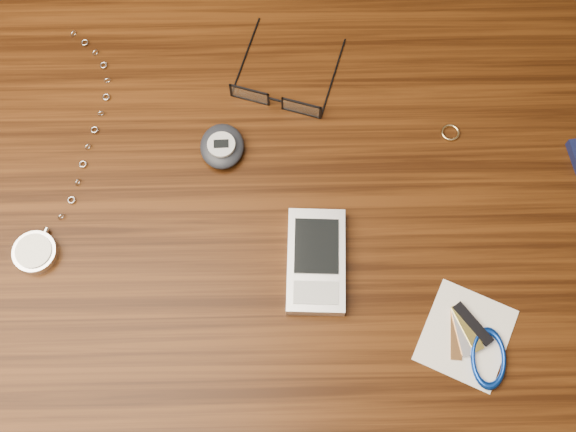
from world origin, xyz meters
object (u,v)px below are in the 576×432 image
(eyeglasses, at_px, (277,97))
(pedometer, at_px, (222,146))
(notepad_keys, at_px, (477,346))
(desk, at_px, (220,270))
(pda_phone, at_px, (316,261))
(pocket_watch, at_px, (38,244))

(eyeglasses, distance_m, pedometer, 0.09)
(pedometer, distance_m, notepad_keys, 0.36)
(desk, xyz_separation_m, notepad_keys, (0.28, -0.12, 0.11))
(eyeglasses, relative_size, pda_phone, 1.21)
(pocket_watch, bearing_deg, eyeglasses, 33.96)
(pda_phone, bearing_deg, pocket_watch, 175.25)
(eyeglasses, distance_m, pocket_watch, 0.32)
(desk, height_order, notepad_keys, notepad_keys)
(desk, bearing_deg, pda_phone, -12.67)
(pda_phone, distance_m, notepad_keys, 0.19)
(eyeglasses, height_order, pocket_watch, eyeglasses)
(desk, height_order, pda_phone, pda_phone)
(eyeglasses, bearing_deg, pedometer, -135.33)
(desk, height_order, pocket_watch, pocket_watch)
(pda_phone, height_order, notepad_keys, pda_phone)
(desk, xyz_separation_m, pedometer, (0.01, 0.11, 0.11))
(pedometer, height_order, notepad_keys, pedometer)
(pedometer, xyz_separation_m, notepad_keys, (0.27, -0.24, -0.01))
(pedometer, bearing_deg, desk, -95.38)
(pocket_watch, xyz_separation_m, notepad_keys, (0.47, -0.12, -0.00))
(desk, distance_m, notepad_keys, 0.32)
(desk, distance_m, eyeglasses, 0.22)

